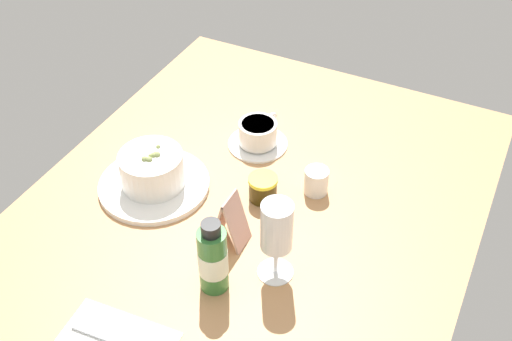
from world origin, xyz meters
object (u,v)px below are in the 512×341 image
Objects in this scene: creamer_jug at (316,181)px; menu_card at (230,220)px; porridge_bowl at (153,173)px; sauce_bottle_green at (213,259)px; coffee_cup at (258,135)px; wine_glass at (277,230)px; jam_jar at (263,188)px.

menu_card reaches higher than creamer_jug.
porridge_bowl is 28.14cm from sauce_bottle_green.
porridge_bowl is 3.74× the size of creamer_jug.
sauce_bottle_green is at bearing 15.08° from coffee_cup.
wine_glass is 20.51cm from jam_jar.
porridge_bowl is at bearing -65.84° from creamer_jug.
coffee_cup is 16.69cm from jam_jar.
wine_glass is at bearing 3.85° from creamer_jug.
wine_glass is at bearing 32.42° from jam_jar.
porridge_bowl is 3.85× the size of jam_jar.
coffee_cup is 18.66cm from creamer_jug.
menu_card is (5.92, 20.47, 1.60)cm from porridge_bowl.
jam_jar is at bearing 108.15° from porridge_bowl.
wine_glass reaches higher than creamer_jug.
wine_glass reaches higher than jam_jar.
jam_jar is 23.48cm from sauce_bottle_green.
sauce_bottle_green is (37.60, 10.13, 4.01)cm from coffee_cup.
sauce_bottle_green reaches higher than coffee_cup.
creamer_jug is 1.03× the size of jam_jar.
sauce_bottle_green is (29.43, -6.65, 3.94)cm from creamer_jug.
creamer_jug is 23.72cm from wine_glass.
coffee_cup is 2.32× the size of jam_jar.
wine_glass is at bearing 30.93° from coffee_cup.
creamer_jug is 0.39× the size of sauce_bottle_green.
sauce_bottle_green reaches higher than porridge_bowl.
wine_glass is at bearing 73.59° from porridge_bowl.
menu_card is at bearing 15.91° from coffee_cup.
creamer_jug is 10.74cm from jam_jar.
porridge_bowl is 21.96cm from jam_jar.
coffee_cup is at bearing -164.92° from sauce_bottle_green.
menu_card is at bearing -106.93° from wine_glass.
porridge_bowl is at bearing -106.14° from menu_card.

